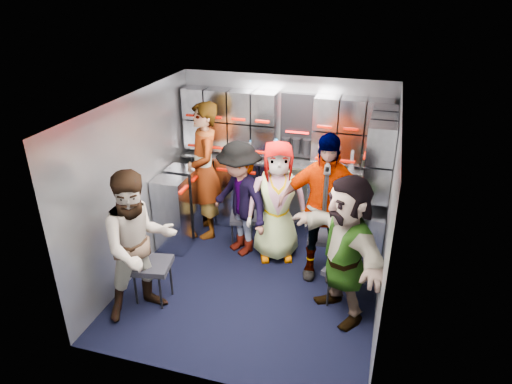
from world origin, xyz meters
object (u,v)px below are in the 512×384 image
(jump_seat_mid_left, at_px, (244,219))
(jump_seat_mid_right, at_px, (323,239))
(attendant_arc_a, at_px, (139,245))
(jump_seat_center, at_px, (280,223))
(attendant_arc_e, at_px, (345,249))
(attendant_arc_b, at_px, (240,199))
(attendant_arc_c, at_px, (277,202))
(attendant_arc_d, at_px, (323,208))
(attendant_standing, at_px, (205,171))
(jump_seat_near_right, at_px, (343,273))
(jump_seat_near_left, at_px, (152,267))

(jump_seat_mid_left, bearing_deg, jump_seat_mid_right, -11.03)
(attendant_arc_a, bearing_deg, jump_seat_center, 8.62)
(attendant_arc_e, bearing_deg, attendant_arc_b, -162.19)
(attendant_arc_c, bearing_deg, attendant_arc_d, -40.06)
(attendant_standing, relative_size, attendant_arc_a, 1.14)
(jump_seat_near_right, bearing_deg, attendant_arc_e, -90.00)
(jump_seat_near_left, distance_m, attendant_standing, 1.60)
(jump_seat_mid_right, relative_size, attendant_standing, 0.23)
(jump_seat_near_right, distance_m, attendant_arc_a, 2.15)
(jump_seat_near_left, bearing_deg, attendant_arc_e, 10.24)
(jump_seat_mid_right, xyz_separation_m, attendant_arc_a, (-1.66, -1.35, 0.43))
(attendant_arc_b, bearing_deg, jump_seat_near_left, -82.00)
(jump_seat_near_right, relative_size, attendant_arc_a, 0.28)
(jump_seat_near_left, height_order, jump_seat_mid_left, jump_seat_near_left)
(attendant_arc_e, bearing_deg, jump_seat_near_left, -120.56)
(jump_seat_mid_right, xyz_separation_m, attendant_standing, (-1.65, 0.35, 0.54))
(jump_seat_mid_right, bearing_deg, attendant_arc_b, 178.58)
(jump_seat_near_left, bearing_deg, attendant_arc_c, 48.79)
(jump_seat_center, relative_size, attendant_standing, 0.23)
(attendant_arc_a, bearing_deg, attendant_arc_c, 5.35)
(jump_seat_near_left, distance_m, attendant_arc_e, 2.04)
(jump_seat_mid_right, distance_m, attendant_arc_b, 1.12)
(jump_seat_near_right, relative_size, attendant_arc_d, 0.26)
(jump_seat_near_right, bearing_deg, attendant_arc_d, 125.00)
(jump_seat_near_left, relative_size, attendant_arc_e, 0.30)
(attendant_arc_a, xyz_separation_m, attendant_arc_d, (1.66, 1.17, 0.08))
(jump_seat_center, xyz_separation_m, jump_seat_mid_right, (0.59, -0.23, 0.01))
(jump_seat_near_left, bearing_deg, attendant_arc_a, -90.00)
(attendant_arc_b, bearing_deg, attendant_standing, -174.09)
(attendant_arc_a, xyz_separation_m, attendant_arc_c, (1.07, 1.40, -0.04))
(attendant_standing, xyz_separation_m, attendant_arc_e, (1.96, -1.16, -0.13))
(jump_seat_center, distance_m, attendant_arc_e, 1.45)
(attendant_arc_d, bearing_deg, jump_seat_mid_right, 85.14)
(jump_seat_near_right, xyz_separation_m, attendant_arc_e, (0.00, -0.18, 0.41))
(jump_seat_mid_left, distance_m, jump_seat_mid_right, 1.08)
(jump_seat_center, xyz_separation_m, jump_seat_near_right, (0.91, -0.87, 0.01))
(jump_seat_near_right, height_order, attendant_standing, attendant_standing)
(attendant_arc_a, xyz_separation_m, attendant_arc_e, (1.98, 0.54, -0.01))
(attendant_standing, bearing_deg, attendant_arc_d, 41.67)
(jump_seat_near_left, height_order, jump_seat_near_right, jump_seat_near_left)
(jump_seat_near_left, xyz_separation_m, attendant_arc_c, (1.07, 1.22, 0.35))
(jump_seat_mid_left, relative_size, attendant_standing, 0.24)
(jump_seat_mid_left, distance_m, attendant_arc_d, 1.24)
(jump_seat_mid_right, xyz_separation_m, attendant_arc_b, (-1.06, 0.03, 0.37))
(attendant_arc_a, height_order, attendant_arc_c, attendant_arc_a)
(jump_seat_mid_left, bearing_deg, attendant_arc_b, -90.00)
(attendant_arc_c, bearing_deg, jump_seat_mid_left, 143.33)
(jump_seat_near_left, height_order, attendant_arc_d, attendant_arc_d)
(attendant_arc_b, height_order, attendant_arc_c, attendant_arc_c)
(jump_seat_center, relative_size, attendant_arc_d, 0.23)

